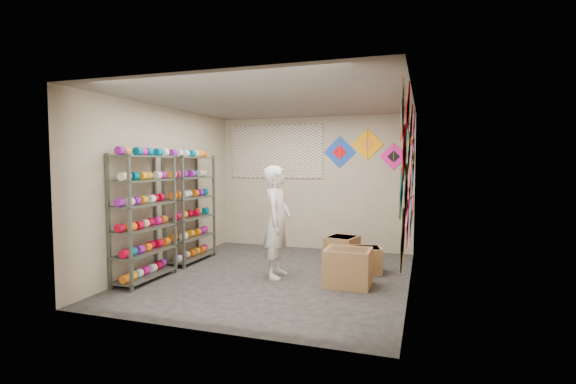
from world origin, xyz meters
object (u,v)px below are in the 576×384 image
(shelf_rack_front, at_px, (144,218))
(carton_a, at_px, (348,267))
(shelf_rack_back, at_px, (191,209))
(shopkeeper, at_px, (277,222))
(carton_c, at_px, (342,250))
(carton_b, at_px, (365,260))

(shelf_rack_front, xyz_separation_m, carton_a, (2.94, 0.68, -0.68))
(shelf_rack_back, bearing_deg, shopkeeper, -14.82)
(shelf_rack_back, bearing_deg, carton_c, 15.58)
(carton_b, bearing_deg, shopkeeper, -165.72)
(shopkeeper, relative_size, carton_a, 2.68)
(shelf_rack_back, bearing_deg, carton_b, 3.25)
(shelf_rack_back, xyz_separation_m, carton_c, (2.60, 0.72, -0.71))
(carton_b, distance_m, carton_c, 0.73)
(shelf_rack_front, bearing_deg, carton_b, 25.63)
(shelf_rack_front, relative_size, shelf_rack_back, 1.00)
(shelf_rack_back, distance_m, shopkeeper, 1.88)
(shelf_rack_front, distance_m, carton_a, 3.09)
(shelf_rack_back, height_order, carton_b, shelf_rack_back)
(shelf_rack_front, height_order, shelf_rack_back, same)
(shopkeeper, relative_size, carton_b, 3.38)
(carton_a, distance_m, carton_c, 1.38)
(carton_a, height_order, carton_c, carton_a)
(shelf_rack_back, xyz_separation_m, carton_b, (3.07, 0.17, -0.74))
(shelf_rack_front, bearing_deg, carton_a, 13.09)
(shelf_rack_front, height_order, carton_a, shelf_rack_front)
(shelf_rack_back, xyz_separation_m, shopkeeper, (1.82, -0.48, -0.09))
(carton_a, bearing_deg, shopkeeper, 173.32)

